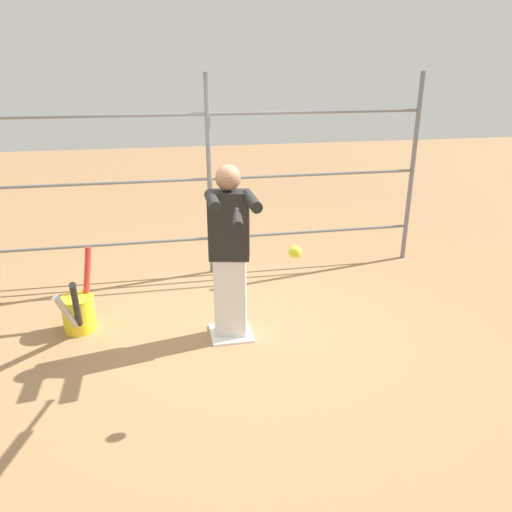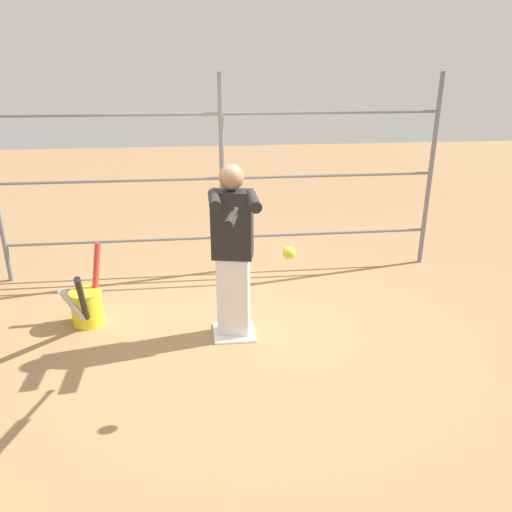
% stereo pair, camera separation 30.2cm
% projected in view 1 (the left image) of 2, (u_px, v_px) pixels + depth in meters
% --- Properties ---
extents(ground_plane, '(24.00, 24.00, 0.00)m').
position_uv_depth(ground_plane, '(231.00, 334.00, 4.88)').
color(ground_plane, '#9E754C').
extents(home_plate, '(0.40, 0.40, 0.02)m').
position_uv_depth(home_plate, '(231.00, 333.00, 4.88)').
color(home_plate, white).
rests_on(home_plate, ground).
extents(fence_backstop, '(5.27, 0.06, 2.39)m').
position_uv_depth(fence_backstop, '(209.00, 179.00, 5.91)').
color(fence_backstop, slate).
rests_on(fence_backstop, ground).
extents(batter, '(0.42, 0.62, 1.66)m').
position_uv_depth(batter, '(230.00, 249.00, 4.54)').
color(batter, silver).
rests_on(batter, ground).
extents(baseball_bat_swinging, '(0.17, 0.83, 0.18)m').
position_uv_depth(baseball_bat_swinging, '(237.00, 219.00, 3.49)').
color(baseball_bat_swinging, black).
extents(softball_in_flight, '(0.10, 0.10, 0.10)m').
position_uv_depth(softball_in_flight, '(295.00, 252.00, 3.59)').
color(softball_in_flight, yellow).
extents(bat_bucket, '(0.34, 0.82, 0.80)m').
position_uv_depth(bat_bucket, '(78.00, 311.00, 4.85)').
color(bat_bucket, yellow).
rests_on(bat_bucket, ground).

